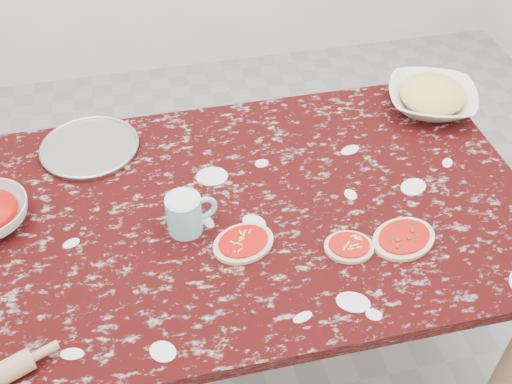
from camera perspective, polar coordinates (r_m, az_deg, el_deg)
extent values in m
plane|color=gray|center=(2.32, 0.00, -14.40)|extent=(4.00, 4.00, 0.00)
cube|color=black|center=(1.74, 0.00, -1.66)|extent=(1.60, 1.00, 0.04)
cube|color=#977F55|center=(1.79, 0.00, -3.01)|extent=(1.50, 0.90, 0.08)
cylinder|color=#977F55|center=(2.33, -20.01, -3.61)|extent=(0.07, 0.07, 0.71)
cylinder|color=#977F55|center=(2.49, 14.20, 1.67)|extent=(0.07, 0.07, 0.71)
cylinder|color=#B2B2B7|center=(1.98, -15.54, 4.08)|extent=(0.39, 0.39, 0.01)
imported|color=white|center=(2.15, 16.36, 8.49)|extent=(0.38, 0.38, 0.07)
cylinder|color=#88DEE2|center=(1.63, -6.85, -2.12)|extent=(0.10, 0.10, 0.11)
torus|color=#88DEE2|center=(1.64, -5.00, -1.56)|extent=(0.08, 0.03, 0.08)
cylinder|color=silver|center=(1.61, -6.97, -1.14)|extent=(0.08, 0.08, 0.01)
ellipsoid|color=beige|center=(1.62, -1.21, -4.92)|extent=(0.20, 0.18, 0.01)
ellipsoid|color=red|center=(1.61, -1.21, -4.72)|extent=(0.17, 0.15, 0.00)
ellipsoid|color=beige|center=(1.63, 8.85, -5.21)|extent=(0.15, 0.14, 0.01)
ellipsoid|color=red|center=(1.62, 8.88, -5.02)|extent=(0.13, 0.11, 0.00)
ellipsoid|color=beige|center=(1.68, 13.87, -4.36)|extent=(0.22, 0.19, 0.01)
ellipsoid|color=red|center=(1.67, 13.92, -4.16)|extent=(0.18, 0.16, 0.00)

